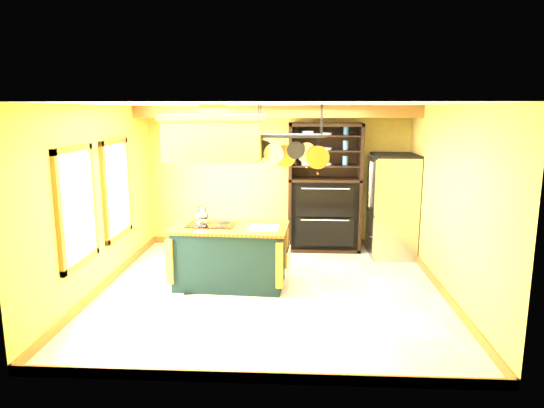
# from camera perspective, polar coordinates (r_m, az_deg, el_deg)

# --- Properties ---
(floor) EXTENTS (5.00, 5.00, 0.00)m
(floor) POSITION_cam_1_polar(r_m,az_deg,el_deg) (7.29, -0.12, -10.08)
(floor) COLOR beige
(floor) RESTS_ON ground
(ceiling) EXTENTS (5.00, 5.00, 0.00)m
(ceiling) POSITION_cam_1_polar(r_m,az_deg,el_deg) (6.80, -0.13, 11.65)
(ceiling) COLOR white
(ceiling) RESTS_ON wall_back
(wall_back) EXTENTS (5.00, 0.02, 2.70)m
(wall_back) POSITION_cam_1_polar(r_m,az_deg,el_deg) (9.38, 0.72, 3.24)
(wall_back) COLOR gold
(wall_back) RESTS_ON floor
(wall_front) EXTENTS (5.00, 0.02, 2.70)m
(wall_front) POSITION_cam_1_polar(r_m,az_deg,el_deg) (4.49, -1.87, -5.54)
(wall_front) COLOR gold
(wall_front) RESTS_ON floor
(wall_left) EXTENTS (0.02, 5.00, 2.70)m
(wall_left) POSITION_cam_1_polar(r_m,az_deg,el_deg) (7.48, -19.61, 0.56)
(wall_left) COLOR gold
(wall_left) RESTS_ON floor
(wall_right) EXTENTS (0.02, 5.00, 2.70)m
(wall_right) POSITION_cam_1_polar(r_m,az_deg,el_deg) (7.23, 20.08, 0.18)
(wall_right) COLOR gold
(wall_right) RESTS_ON floor
(ceiling_beam) EXTENTS (5.00, 0.15, 0.20)m
(ceiling_beam) POSITION_cam_1_polar(r_m,az_deg,el_deg) (8.49, 0.51, 10.80)
(ceiling_beam) COLOR brown
(ceiling_beam) RESTS_ON ceiling
(window_near) EXTENTS (0.06, 1.06, 1.56)m
(window_near) POSITION_cam_1_polar(r_m,az_deg,el_deg) (6.74, -21.95, -0.27)
(window_near) COLOR brown
(window_near) RESTS_ON wall_left
(window_far) EXTENTS (0.06, 1.06, 1.56)m
(window_far) POSITION_cam_1_polar(r_m,az_deg,el_deg) (8.01, -17.78, 1.70)
(window_far) COLOR brown
(window_far) RESTS_ON wall_left
(kitchen_island) EXTENTS (1.78, 1.06, 1.11)m
(kitchen_island) POSITION_cam_1_polar(r_m,az_deg,el_deg) (7.37, -4.97, -6.02)
(kitchen_island) COLOR black
(kitchen_island) RESTS_ON floor
(range_hood) EXTENTS (1.46, 0.82, 0.80)m
(range_hood) POSITION_cam_1_polar(r_m,az_deg,el_deg) (7.09, -6.82, 7.92)
(range_hood) COLOR #BF802F
(range_hood) RESTS_ON ceiling
(pot_rack) EXTENTS (1.07, 0.49, 0.90)m
(pot_rack) POSITION_cam_1_polar(r_m,az_deg,el_deg) (6.99, 2.30, 7.03)
(pot_rack) COLOR black
(pot_rack) RESTS_ON ceiling
(refrigerator) EXTENTS (0.78, 0.93, 1.81)m
(refrigerator) POSITION_cam_1_polar(r_m,az_deg,el_deg) (9.03, 13.92, -0.42)
(refrigerator) COLOR #9A9CA2
(refrigerator) RESTS_ON floor
(hutch) EXTENTS (1.35, 0.61, 2.39)m
(hutch) POSITION_cam_1_polar(r_m,az_deg,el_deg) (9.20, 6.15, 0.27)
(hutch) COLOR black
(hutch) RESTS_ON floor
(floor_register) EXTENTS (0.30, 0.19, 0.01)m
(floor_register) POSITION_cam_1_polar(r_m,az_deg,el_deg) (7.27, -9.22, -10.25)
(floor_register) COLOR black
(floor_register) RESTS_ON floor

